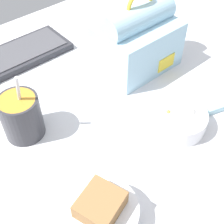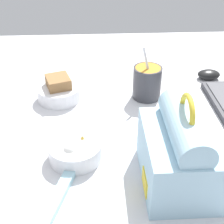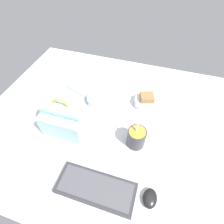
{
  "view_description": "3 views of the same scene",
  "coord_description": "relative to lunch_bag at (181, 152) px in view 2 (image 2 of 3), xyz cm",
  "views": [
    {
      "loc": [
        -28.75,
        -35.4,
        54.94
      ],
      "look_at": [
        0.91,
        -0.83,
        7.0
      ],
      "focal_mm": 50.0,
      "sensor_mm": 36.0,
      "label": 1
    },
    {
      "loc": [
        67.38,
        -4.38,
        52.11
      ],
      "look_at": [
        0.91,
        -0.83,
        7.0
      ],
      "focal_mm": 50.0,
      "sensor_mm": 36.0,
      "label": 2
    },
    {
      "loc": [
        -16.41,
        54.64,
        75.88
      ],
      "look_at": [
        0.91,
        -0.83,
        7.0
      ],
      "focal_mm": 28.0,
      "sensor_mm": 36.0,
      "label": 3
    }
  ],
  "objects": [
    {
      "name": "lunch_bag",
      "position": [
        0.0,
        0.0,
        0.0
      ],
      "size": [
        20.23,
        15.18,
        21.34
      ],
      "color": "#9EC6DB",
      "rests_on": "desk_surface"
    },
    {
      "name": "bento_bowl_snacks",
      "position": [
        -8.35,
        -21.98,
        -5.53
      ],
      "size": [
        12.47,
        12.47,
        5.5
      ],
      "color": "silver",
      "rests_on": "desk_surface"
    },
    {
      "name": "bento_bowl_sandwich",
      "position": [
        -35.01,
        -28.02,
        -5.1
      ],
      "size": [
        13.07,
        13.07,
        7.41
      ],
      "color": "silver",
      "rests_on": "desk_surface"
    },
    {
      "name": "computer_mouse",
      "position": [
        -45.44,
        21.27,
        -6.3
      ],
      "size": [
        5.44,
        7.6,
        3.13
      ],
      "color": "black",
      "rests_on": "desk_surface"
    },
    {
      "name": "desk_surface",
      "position": [
        -20.45,
        -12.07,
        -8.86
      ],
      "size": [
        140.0,
        110.0,
        2.0
      ],
      "color": "silver",
      "rests_on": "ground"
    },
    {
      "name": "soup_cup",
      "position": [
        -34.8,
        -1.54,
        -2.67
      ],
      "size": [
        8.52,
        8.52,
        16.53
      ],
      "color": "#333338",
      "rests_on": "desk_surface"
    },
    {
      "name": "chopstick_case",
      "position": [
        5.53,
        -25.49,
        -7.06
      ],
      "size": [
        19.27,
        8.11,
        1.6
      ],
      "color": "#99C6D6",
      "rests_on": "desk_surface"
    }
  ]
}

